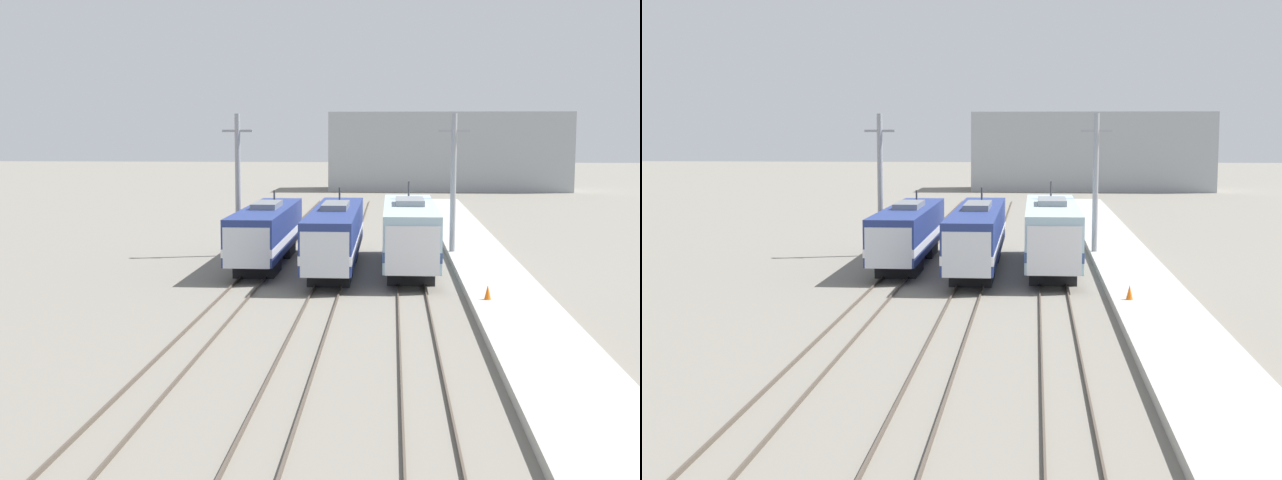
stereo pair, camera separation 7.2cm
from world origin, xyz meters
The scene contains 12 objects.
ground_plane centered at (0.00, 0.00, 0.00)m, with size 400.00×400.00×0.00m, color slate.
rail_pair_far_left centered at (-4.46, 0.00, 0.07)m, with size 1.51×120.00×0.15m.
rail_pair_center centered at (0.00, 0.00, 0.07)m, with size 1.51×120.00×0.15m.
rail_pair_far_right centered at (4.46, 0.00, 0.07)m, with size 1.51×120.00×0.15m.
locomotive_far_left centered at (-4.46, 9.10, 2.04)m, with size 2.84×16.33×4.45m.
locomotive_center centered at (0.00, 7.13, 2.10)m, with size 2.76×18.12×4.74m.
locomotive_far_right centered at (4.46, 7.41, 2.23)m, with size 3.11×16.51×5.17m.
catenary_tower_left centered at (-6.93, 13.24, 4.91)m, with size 2.04×0.37×9.53m.
catenary_tower_right centered at (7.41, 13.24, 4.91)m, with size 2.04×0.37×9.53m.
platform centered at (9.13, 0.00, 0.22)m, with size 4.00×120.00×0.44m.
traffic_cone centered at (7.94, -3.88, 0.79)m, with size 0.33×0.33×0.69m.
depot_building centered at (11.40, 83.45, 5.54)m, with size 33.73×10.86×11.08m.
Camera 1 is at (3.35, -45.87, 8.33)m, focal length 50.00 mm.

